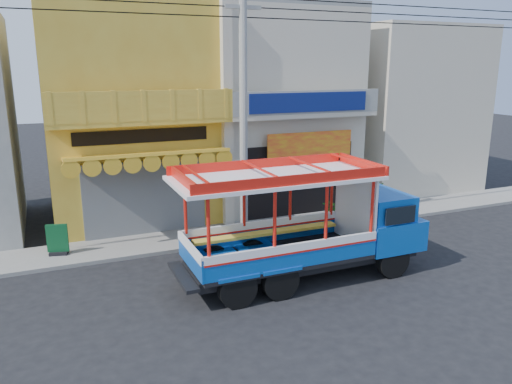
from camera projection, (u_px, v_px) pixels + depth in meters
ground at (317, 270)px, 14.69m from camera, size 90.00×90.00×0.00m
sidewalk at (262, 228)px, 18.24m from camera, size 30.00×2.00×0.12m
shophouse_left at (127, 112)px, 19.25m from camera, size 6.00×7.50×8.24m
shophouse_right at (268, 107)px, 21.54m from camera, size 6.00×6.75×8.24m
party_pilaster at (227, 119)px, 17.65m from camera, size 0.35×0.30×8.00m
filler_building_right at (398, 109)px, 24.31m from camera, size 6.00×6.00×7.60m
utility_pole at (248, 92)px, 16.07m from camera, size 28.00×0.26×9.00m
songthaew_truck at (320, 222)px, 13.95m from camera, size 7.06×2.41×3.29m
green_sign at (58, 242)px, 15.47m from camera, size 0.64×0.42×0.99m
potted_plant_a at (333, 207)px, 19.01m from camera, size 1.14×1.11×0.95m
potted_plant_c at (377, 196)px, 20.38m from camera, size 0.78×0.78×1.11m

